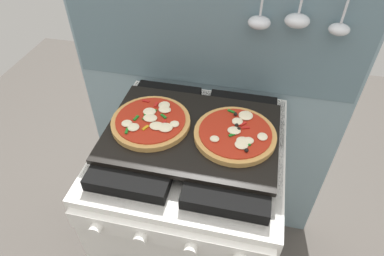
{
  "coord_description": "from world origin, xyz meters",
  "views": [
    {
      "loc": [
        0.17,
        -0.75,
        1.63
      ],
      "look_at": [
        0.0,
        0.0,
        0.93
      ],
      "focal_mm": 31.1,
      "sensor_mm": 36.0,
      "label": 1
    }
  ],
  "objects_px": {
    "baking_tray": "(192,132)",
    "pizza_left": "(151,122)",
    "pizza_right": "(235,135)",
    "stove": "(192,214)"
  },
  "relations": [
    {
      "from": "baking_tray",
      "to": "pizza_left",
      "type": "distance_m",
      "value": 0.14
    },
    {
      "from": "pizza_right",
      "to": "baking_tray",
      "type": "bearing_deg",
      "value": 179.06
    },
    {
      "from": "stove",
      "to": "pizza_left",
      "type": "relative_size",
      "value": 3.56
    },
    {
      "from": "stove",
      "to": "pizza_right",
      "type": "relative_size",
      "value": 3.56
    },
    {
      "from": "pizza_left",
      "to": "baking_tray",
      "type": "bearing_deg",
      "value": 0.42
    },
    {
      "from": "stove",
      "to": "pizza_left",
      "type": "bearing_deg",
      "value": 179.72
    },
    {
      "from": "pizza_left",
      "to": "pizza_right",
      "type": "xyz_separation_m",
      "value": [
        0.27,
        -0.0,
        -0.0
      ]
    },
    {
      "from": "stove",
      "to": "pizza_right",
      "type": "xyz_separation_m",
      "value": [
        0.14,
        -0.0,
        0.48
      ]
    },
    {
      "from": "baking_tray",
      "to": "pizza_left",
      "type": "bearing_deg",
      "value": -179.58
    },
    {
      "from": "pizza_right",
      "to": "stove",
      "type": "bearing_deg",
      "value": 179.75
    }
  ]
}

